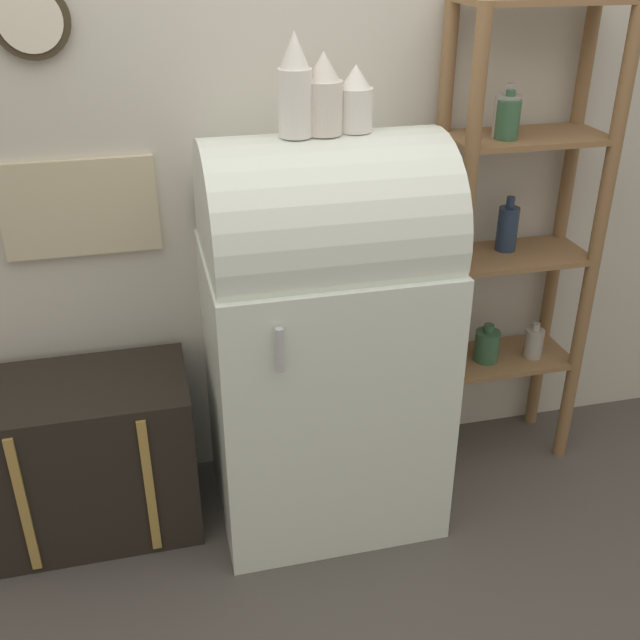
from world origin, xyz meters
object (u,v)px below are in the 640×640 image
vase_left (295,88)px  suitcase_trunk (89,456)px  refrigerator (323,333)px  vase_center (323,96)px  vase_right (355,100)px

vase_left → suitcase_trunk: bearing=174.1°
vase_left → refrigerator: bearing=8.2°
vase_left → vase_center: 0.09m
refrigerator → suitcase_trunk: (-0.82, 0.06, -0.42)m
refrigerator → vase_right: size_ratio=7.18×
vase_center → vase_left: bearing=-172.6°
suitcase_trunk → vase_center: (0.82, -0.07, 1.20)m
suitcase_trunk → vase_left: vase_left is taller
suitcase_trunk → vase_left: size_ratio=2.44×
refrigerator → vase_center: bearing=-134.1°
suitcase_trunk → vase_left: bearing=-5.9°
refrigerator → vase_right: (0.10, 0.01, 0.76)m
suitcase_trunk → refrigerator: bearing=-4.5°
refrigerator → vase_center: 0.78m
refrigerator → suitcase_trunk: bearing=175.5°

